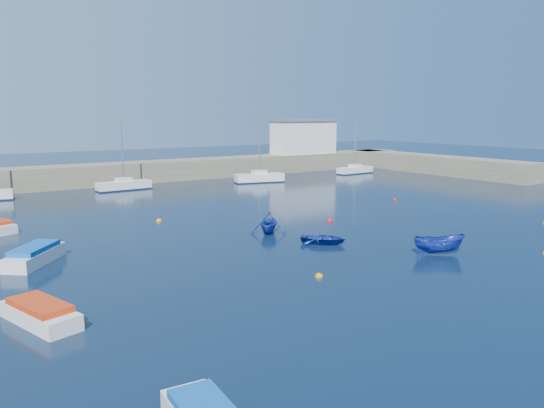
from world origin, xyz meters
TOP-DOWN VIEW (x-y plane):
  - ground at (0.00, 0.00)m, footprint 220.00×220.00m
  - back_wall at (0.00, 46.00)m, footprint 96.00×4.50m
  - right_arm at (44.00, 32.00)m, footprint 4.50×32.00m
  - harbor_office at (30.00, 46.00)m, footprint 10.00×4.00m
  - sailboat_6 at (-0.74, 39.90)m, footprint 6.26×2.03m
  - sailboat_7 at (16.11, 37.05)m, footprint 6.57×3.25m
  - sailboat_8 at (33.43, 37.81)m, footprint 6.14×2.10m
  - motorboat_0 at (-16.74, 2.70)m, footprint 2.66×4.51m
  - motorboat_1 at (-15.21, 12.55)m, footprint 4.07×4.46m
  - dinghy_center at (2.09, 6.93)m, footprint 3.67×3.78m
  - dinghy_left at (0.81, 11.73)m, footprint 3.95×3.98m
  - dinghy_right at (6.35, 0.71)m, footprint 3.45×2.67m
  - buoy_0 at (-2.90, 1.20)m, footprint 0.46×0.46m
  - buoy_1 at (7.38, 12.56)m, footprint 0.48×0.48m
  - buoy_3 at (-4.35, 20.33)m, footprint 0.50×0.50m
  - buoy_4 at (20.07, 17.28)m, footprint 0.40×0.40m

SIDE VIEW (x-z plane):
  - ground at x=0.00m, z-range 0.00..0.00m
  - buoy_0 at x=-2.90m, z-range -0.23..0.23m
  - buoy_1 at x=7.38m, z-range -0.24..0.24m
  - buoy_3 at x=-4.35m, z-range -0.25..0.25m
  - buoy_4 at x=20.07m, z-range -0.20..0.20m
  - dinghy_center at x=2.09m, z-range 0.00..0.64m
  - motorboat_0 at x=-16.74m, z-range -0.03..0.93m
  - motorboat_1 at x=-15.21m, z-range -0.03..1.07m
  - sailboat_8 at x=33.43m, z-range -3.42..4.53m
  - sailboat_6 at x=-0.74m, z-range -3.50..4.64m
  - sailboat_7 at x=16.11m, z-range -3.58..4.83m
  - dinghy_right at x=6.35m, z-range 0.00..1.26m
  - dinghy_left at x=0.81m, z-range 0.00..1.59m
  - back_wall at x=0.00m, z-range 0.00..2.60m
  - right_arm at x=44.00m, z-range 0.00..2.60m
  - harbor_office at x=30.00m, z-range 2.60..7.60m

